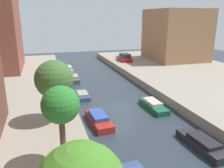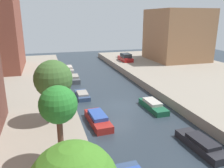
{
  "view_description": "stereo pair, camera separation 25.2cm",
  "coord_description": "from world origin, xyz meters",
  "px_view_note": "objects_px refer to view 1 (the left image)",
  "views": [
    {
      "loc": [
        -7.66,
        -21.62,
        9.28
      ],
      "look_at": [
        -0.09,
        2.99,
        1.71
      ],
      "focal_mm": 36.49,
      "sensor_mm": 36.0,
      "label": 1
    },
    {
      "loc": [
        -7.41,
        -21.69,
        9.28
      ],
      "look_at": [
        -0.09,
        2.99,
        1.71
      ],
      "focal_mm": 36.49,
      "sensor_mm": 36.0,
      "label": 2
    }
  ],
  "objects_px": {
    "moored_boat_left_3": "(82,95)",
    "moored_boat_right_1": "(202,144)",
    "moored_boat_left_5": "(68,69)",
    "street_tree_1": "(61,106)",
    "parked_car": "(125,58)",
    "street_tree_2": "(54,79)",
    "low_block_right": "(176,35)",
    "moored_boat_right_2": "(153,105)",
    "moored_boat_left_2": "(99,119)",
    "moored_boat_left_4": "(73,79)"
  },
  "relations": [
    {
      "from": "moored_boat_left_3",
      "to": "moored_boat_right_1",
      "type": "distance_m",
      "value": 15.1
    },
    {
      "from": "moored_boat_left_5",
      "to": "street_tree_1",
      "type": "bearing_deg",
      "value": -96.9
    },
    {
      "from": "parked_car",
      "to": "moored_boat_right_1",
      "type": "xyz_separation_m",
      "value": [
        -4.76,
        -29.6,
        -1.24
      ]
    },
    {
      "from": "moored_boat_left_3",
      "to": "moored_boat_right_1",
      "type": "height_order",
      "value": "moored_boat_right_1"
    },
    {
      "from": "moored_boat_left_5",
      "to": "street_tree_2",
      "type": "bearing_deg",
      "value": -98.79
    },
    {
      "from": "low_block_right",
      "to": "moored_boat_left_5",
      "type": "relative_size",
      "value": 2.42
    },
    {
      "from": "low_block_right",
      "to": "moored_boat_left_5",
      "type": "xyz_separation_m",
      "value": [
        -21.54,
        -0.35,
        -5.48
      ]
    },
    {
      "from": "street_tree_1",
      "to": "street_tree_2",
      "type": "distance_m",
      "value": 6.07
    },
    {
      "from": "parked_car",
      "to": "moored_boat_right_2",
      "type": "xyz_separation_m",
      "value": [
        -4.74,
        -21.73,
        -1.24
      ]
    },
    {
      "from": "moored_boat_right_1",
      "to": "moored_boat_right_2",
      "type": "xyz_separation_m",
      "value": [
        0.03,
        7.87,
        0.0
      ]
    },
    {
      "from": "moored_boat_left_2",
      "to": "moored_boat_right_1",
      "type": "distance_m",
      "value": 8.82
    },
    {
      "from": "low_block_right",
      "to": "moored_boat_right_1",
      "type": "distance_m",
      "value": 32.39
    },
    {
      "from": "moored_boat_left_3",
      "to": "moored_boat_left_4",
      "type": "height_order",
      "value": "moored_boat_left_4"
    },
    {
      "from": "low_block_right",
      "to": "moored_boat_left_5",
      "type": "height_order",
      "value": "low_block_right"
    },
    {
      "from": "street_tree_1",
      "to": "moored_boat_left_2",
      "type": "height_order",
      "value": "street_tree_1"
    },
    {
      "from": "parked_car",
      "to": "moored_boat_left_2",
      "type": "relative_size",
      "value": 0.98
    },
    {
      "from": "moored_boat_right_1",
      "to": "parked_car",
      "type": "bearing_deg",
      "value": 80.86
    },
    {
      "from": "street_tree_2",
      "to": "moored_boat_left_4",
      "type": "xyz_separation_m",
      "value": [
        3.42,
        15.12,
        -4.13
      ]
    },
    {
      "from": "street_tree_2",
      "to": "moored_boat_left_4",
      "type": "distance_m",
      "value": 16.04
    },
    {
      "from": "moored_boat_left_4",
      "to": "moored_boat_right_2",
      "type": "bearing_deg",
      "value": -63.51
    },
    {
      "from": "moored_boat_left_3",
      "to": "moored_boat_right_1",
      "type": "relative_size",
      "value": 0.81
    },
    {
      "from": "moored_boat_left_2",
      "to": "moored_boat_left_4",
      "type": "relative_size",
      "value": 1.14
    },
    {
      "from": "moored_boat_left_3",
      "to": "moored_boat_left_5",
      "type": "xyz_separation_m",
      "value": [
        -0.06,
        14.2,
        0.13
      ]
    },
    {
      "from": "moored_boat_right_1",
      "to": "street_tree_1",
      "type": "bearing_deg",
      "value": -179.09
    },
    {
      "from": "moored_boat_right_2",
      "to": "moored_boat_right_1",
      "type": "bearing_deg",
      "value": -90.2
    },
    {
      "from": "street_tree_2",
      "to": "moored_boat_left_3",
      "type": "distance_m",
      "value": 9.46
    },
    {
      "from": "moored_boat_left_2",
      "to": "moored_boat_left_3",
      "type": "bearing_deg",
      "value": 91.57
    },
    {
      "from": "moored_boat_right_1",
      "to": "moored_boat_left_3",
      "type": "bearing_deg",
      "value": 115.48
    },
    {
      "from": "moored_boat_right_2",
      "to": "street_tree_2",
      "type": "bearing_deg",
      "value": -168.91
    },
    {
      "from": "street_tree_2",
      "to": "moored_boat_left_4",
      "type": "bearing_deg",
      "value": 77.26
    },
    {
      "from": "low_block_right",
      "to": "street_tree_2",
      "type": "xyz_separation_m",
      "value": [
        -24.93,
        -22.26,
        -1.37
      ]
    },
    {
      "from": "moored_boat_left_3",
      "to": "moored_boat_left_5",
      "type": "distance_m",
      "value": 14.2
    },
    {
      "from": "low_block_right",
      "to": "moored_boat_right_2",
      "type": "bearing_deg",
      "value": -126.38
    },
    {
      "from": "parked_car",
      "to": "moored_boat_left_3",
      "type": "bearing_deg",
      "value": -125.18
    },
    {
      "from": "low_block_right",
      "to": "street_tree_1",
      "type": "xyz_separation_m",
      "value": [
        -24.93,
        -28.33,
        -1.32
      ]
    },
    {
      "from": "low_block_right",
      "to": "moored_boat_left_3",
      "type": "xyz_separation_m",
      "value": [
        -21.48,
        -14.55,
        -5.61
      ]
    },
    {
      "from": "moored_boat_left_3",
      "to": "moored_boat_right_1",
      "type": "xyz_separation_m",
      "value": [
        6.5,
        -13.63,
        0.07
      ]
    },
    {
      "from": "moored_boat_left_4",
      "to": "moored_boat_right_1",
      "type": "bearing_deg",
      "value": -72.75
    },
    {
      "from": "moored_boat_left_4",
      "to": "moored_boat_left_2",
      "type": "bearing_deg",
      "value": -89.08
    },
    {
      "from": "street_tree_2",
      "to": "moored_boat_left_3",
      "type": "bearing_deg",
      "value": 65.9
    },
    {
      "from": "parked_car",
      "to": "moored_boat_right_2",
      "type": "relative_size",
      "value": 1.02
    },
    {
      "from": "parked_car",
      "to": "moored_boat_left_5",
      "type": "distance_m",
      "value": 11.52
    },
    {
      "from": "low_block_right",
      "to": "moored_boat_left_4",
      "type": "distance_m",
      "value": 23.33
    },
    {
      "from": "moored_boat_right_1",
      "to": "street_tree_2",
      "type": "bearing_deg",
      "value": 149.27
    },
    {
      "from": "street_tree_2",
      "to": "moored_boat_left_3",
      "type": "height_order",
      "value": "street_tree_2"
    },
    {
      "from": "moored_boat_left_2",
      "to": "moored_boat_right_2",
      "type": "xyz_separation_m",
      "value": [
        6.32,
        1.69,
        -0.04
      ]
    },
    {
      "from": "low_block_right",
      "to": "moored_boat_left_4",
      "type": "height_order",
      "value": "low_block_right"
    },
    {
      "from": "moored_boat_right_1",
      "to": "moored_boat_right_2",
      "type": "distance_m",
      "value": 7.87
    },
    {
      "from": "parked_car",
      "to": "moored_boat_right_1",
      "type": "bearing_deg",
      "value": -99.14
    },
    {
      "from": "moored_boat_right_1",
      "to": "low_block_right",
      "type": "bearing_deg",
      "value": 61.99
    }
  ]
}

